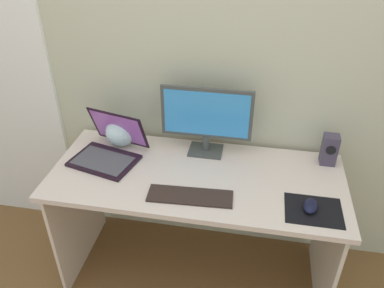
{
  "coord_description": "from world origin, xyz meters",
  "views": [
    {
      "loc": [
        0.25,
        -1.51,
        1.9
      ],
      "look_at": [
        -0.02,
        -0.02,
        0.92
      ],
      "focal_mm": 36.06,
      "sensor_mm": 36.0,
      "label": 1
    }
  ],
  "objects": [
    {
      "name": "ground_plane",
      "position": [
        0.0,
        0.0,
        0.0
      ],
      "size": [
        8.0,
        8.0,
        0.0
      ],
      "primitive_type": "plane",
      "color": "brown"
    },
    {
      "name": "fishbowl",
      "position": [
        -0.46,
        0.2,
        0.8
      ],
      "size": [
        0.17,
        0.17,
        0.17
      ],
      "primitive_type": "sphere",
      "color": "silver",
      "rests_on": "desk"
    },
    {
      "name": "laptop",
      "position": [
        -0.48,
        0.07,
        0.77
      ],
      "size": [
        0.39,
        0.38,
        0.23
      ],
      "color": "black",
      "rests_on": "desk"
    },
    {
      "name": "wall_back",
      "position": [
        0.0,
        0.36,
        1.25
      ],
      "size": [
        6.0,
        0.04,
        2.5
      ],
      "primitive_type": "cube",
      "color": "#B7B79B",
      "rests_on": "ground_plane"
    },
    {
      "name": "mouse",
      "position": [
        0.54,
        -0.16,
        0.75
      ],
      "size": [
        0.08,
        0.11,
        0.04
      ],
      "primitive_type": "ellipsoid",
      "rotation": [
        0.0,
        0.0,
        -0.2
      ],
      "color": "black",
      "rests_on": "mousepad"
    },
    {
      "name": "desk",
      "position": [
        0.0,
        0.0,
        0.58
      ],
      "size": [
        1.46,
        0.63,
        0.73
      ],
      "color": "beige",
      "rests_on": "ground_plane"
    },
    {
      "name": "speaker_right",
      "position": [
        0.65,
        0.22,
        0.81
      ],
      "size": [
        0.08,
        0.07,
        0.16
      ],
      "color": "#3D364A",
      "rests_on": "desk"
    },
    {
      "name": "mousepad",
      "position": [
        0.55,
        -0.16,
        0.73
      ],
      "size": [
        0.25,
        0.2,
        0.0
      ],
      "primitive_type": "cube",
      "color": "black",
      "rests_on": "desk"
    },
    {
      "name": "monitor",
      "position": [
        0.01,
        0.21,
        0.93
      ],
      "size": [
        0.47,
        0.14,
        0.38
      ],
      "color": "#3E4341",
      "rests_on": "desk"
    },
    {
      "name": "keyboard_external",
      "position": [
        -0.0,
        -0.17,
        0.73
      ],
      "size": [
        0.4,
        0.14,
        0.01
      ],
      "primitive_type": "cube",
      "rotation": [
        0.0,
        0.0,
        0.06
      ],
      "color": "#2D211C",
      "rests_on": "desk"
    }
  ]
}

